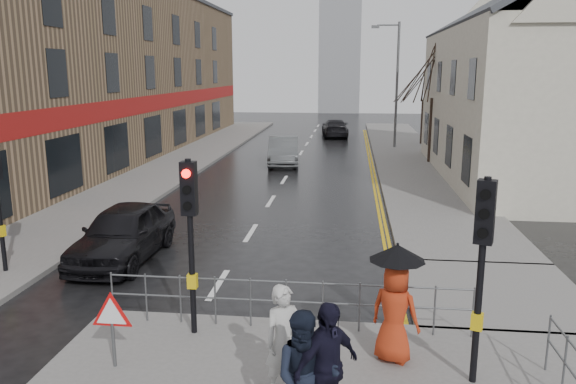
% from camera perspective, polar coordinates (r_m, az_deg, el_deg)
% --- Properties ---
extents(ground, '(120.00, 120.00, 0.00)m').
position_cam_1_polar(ground, '(11.30, -10.76, -14.83)').
color(ground, black).
rests_on(ground, ground).
extents(left_pavement, '(4.00, 44.00, 0.14)m').
position_cam_1_polar(left_pavement, '(34.35, -9.93, 3.63)').
color(left_pavement, '#605E5B').
rests_on(left_pavement, ground).
extents(right_pavement, '(4.00, 40.00, 0.14)m').
position_cam_1_polar(right_pavement, '(35.11, 11.91, 3.73)').
color(right_pavement, '#605E5B').
rests_on(right_pavement, ground).
extents(pavement_bridge_right, '(4.00, 4.20, 0.14)m').
position_cam_1_polar(pavement_bridge_right, '(13.96, 20.22, -9.68)').
color(pavement_bridge_right, '#605E5B').
rests_on(pavement_bridge_right, ground).
extents(building_left_terrace, '(8.00, 42.00, 10.00)m').
position_cam_1_polar(building_left_terrace, '(35.02, -19.55, 11.38)').
color(building_left_terrace, '#86694D').
rests_on(building_left_terrace, ground).
extents(building_right_cream, '(9.00, 16.40, 10.10)m').
position_cam_1_polar(building_right_cream, '(28.97, 24.71, 10.51)').
color(building_right_cream, beige).
rests_on(building_right_cream, ground).
extents(church_tower, '(5.00, 5.00, 18.00)m').
position_cam_1_polar(church_tower, '(71.71, 5.33, 15.30)').
color(church_tower, gray).
rests_on(church_tower, ground).
extents(traffic_signal_near_left, '(0.28, 0.27, 3.40)m').
position_cam_1_polar(traffic_signal_near_left, '(10.55, -9.94, -2.47)').
color(traffic_signal_near_left, black).
rests_on(traffic_signal_near_left, near_pavement).
extents(traffic_signal_near_right, '(0.34, 0.33, 3.40)m').
position_cam_1_polar(traffic_signal_near_right, '(9.21, 19.17, -5.15)').
color(traffic_signal_near_right, black).
rests_on(traffic_signal_near_right, near_pavement).
extents(guard_railing_front, '(7.14, 0.04, 1.00)m').
position_cam_1_polar(guard_railing_front, '(11.10, -0.18, -10.25)').
color(guard_railing_front, '#595B5E').
rests_on(guard_railing_front, near_pavement).
extents(warning_sign, '(0.80, 0.07, 1.35)m').
position_cam_1_polar(warning_sign, '(10.11, -17.48, -12.05)').
color(warning_sign, '#595B5E').
rests_on(warning_sign, near_pavement).
extents(street_lamp, '(1.83, 0.25, 8.00)m').
position_cam_1_polar(street_lamp, '(37.68, 10.76, 11.42)').
color(street_lamp, '#595B5E').
rests_on(street_lamp, right_pavement).
extents(tree_near, '(2.40, 2.40, 6.58)m').
position_cam_1_polar(tree_near, '(31.88, 14.65, 11.91)').
color(tree_near, '#32231B').
rests_on(tree_near, right_pavement).
extents(tree_far, '(2.40, 2.40, 5.64)m').
position_cam_1_polar(tree_far, '(39.89, 13.72, 10.92)').
color(tree_far, '#32231B').
rests_on(tree_far, right_pavement).
extents(pedestrian_a, '(0.78, 0.72, 1.79)m').
position_cam_1_polar(pedestrian_a, '(8.93, -0.40, -14.86)').
color(pedestrian_a, '#B3B2AE').
rests_on(pedestrian_a, near_pavement).
extents(pedestrian_b, '(0.96, 0.79, 1.85)m').
position_cam_1_polar(pedestrian_b, '(7.96, 1.83, -18.23)').
color(pedestrian_b, black).
rests_on(pedestrian_b, near_pavement).
extents(pedestrian_with_umbrella, '(1.02, 0.96, 2.11)m').
position_cam_1_polar(pedestrian_with_umbrella, '(9.95, 10.86, -10.63)').
color(pedestrian_with_umbrella, '#AD2F14').
rests_on(pedestrian_with_umbrella, near_pavement).
extents(pedestrian_d, '(1.13, 1.12, 1.91)m').
position_cam_1_polar(pedestrian_d, '(8.10, 3.93, -17.41)').
color(pedestrian_d, black).
rests_on(pedestrian_d, near_pavement).
extents(car_parked, '(1.85, 4.50, 1.53)m').
position_cam_1_polar(car_parked, '(16.02, -16.40, -3.99)').
color(car_parked, black).
rests_on(car_parked, ground).
extents(car_mid, '(2.09, 4.76, 1.52)m').
position_cam_1_polar(car_mid, '(31.02, -0.46, 4.19)').
color(car_mid, '#4A4D4F').
rests_on(car_mid, ground).
extents(car_far, '(2.33, 4.91, 1.38)m').
position_cam_1_polar(car_far, '(44.36, 4.78, 6.49)').
color(car_far, black).
rests_on(car_far, ground).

